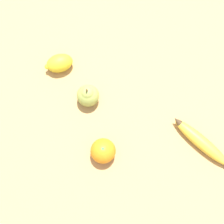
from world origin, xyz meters
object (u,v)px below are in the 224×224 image
at_px(banana, 201,142).
at_px(lemon, 59,63).
at_px(orange, 103,151).
at_px(pear, 88,95).

height_order(banana, lemon, lemon).
distance_m(banana, orange, 0.27).
bearing_deg(orange, lemon, 114.79).
bearing_deg(pear, orange, -76.21).
relative_size(banana, orange, 2.28).
relative_size(orange, pear, 0.84).
distance_m(pear, lemon, 0.14).
height_order(banana, orange, orange).
bearing_deg(banana, orange, 48.98).
bearing_deg(banana, pear, 20.43).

